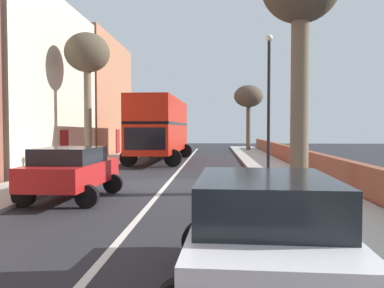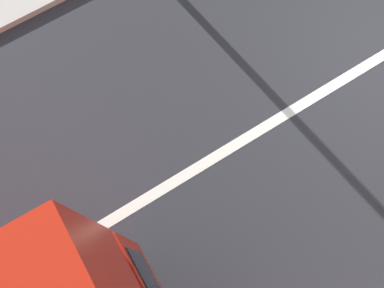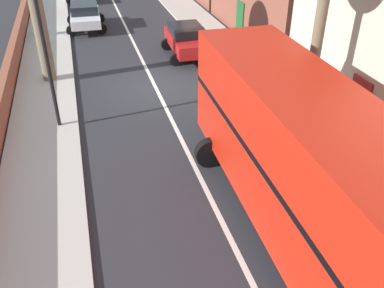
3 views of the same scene
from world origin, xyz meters
name	(u,v)px [view 3 (image 3 of 3)]	position (x,y,z in m)	size (l,w,h in m)	color
ground_plane	(155,86)	(0.00, 0.00, 0.00)	(84.00, 84.00, 0.00)	#28282D
road_centre_line	(155,86)	(0.00, 0.00, 0.00)	(0.16, 54.00, 0.01)	silver
sidewalk_left	(253,74)	(-4.90, 0.00, 0.06)	(2.60, 60.00, 0.12)	#B2ADA3
sidewalk_right	(45,98)	(4.90, 0.00, 0.06)	(2.60, 60.00, 0.12)	#B2ADA3
boundary_wall_right	(5,92)	(6.45, 0.00, 0.54)	(0.36, 54.00, 1.08)	brown
double_decker_bus	(304,159)	(-1.70, 10.35, 2.35)	(3.73, 10.51, 4.06)	red
parked_car_white_right_0	(85,15)	(2.50, -10.18, 0.90)	(2.58, 4.12, 1.58)	silver
parked_car_red_left_2	(187,39)	(-2.50, -3.58, 0.93)	(2.52, 4.07, 1.61)	#AD1919
lamppost_right	(41,30)	(4.30, 2.79, 3.81)	(0.32, 0.32, 6.31)	black
litter_bin_right	(40,26)	(5.30, -9.16, 0.66)	(0.55, 0.55, 1.08)	black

